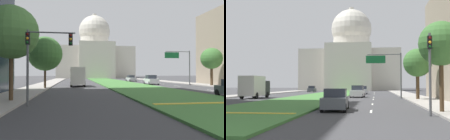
% 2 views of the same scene
% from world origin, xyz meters
% --- Properties ---
extents(ground_plane, '(260.00, 260.00, 0.00)m').
position_xyz_m(ground_plane, '(0.00, 51.35, 0.00)').
color(ground_plane, '#3D3D3F').
extents(grass_median, '(8.58, 92.44, 0.14)m').
position_xyz_m(grass_median, '(0.00, 46.22, 0.07)').
color(grass_median, '#427A38').
rests_on(grass_median, ground_plane).
extents(median_curb_nose, '(7.72, 0.50, 0.04)m').
position_xyz_m(median_curb_nose, '(0.00, 8.44, 0.16)').
color(median_curb_nose, gold).
rests_on(median_curb_nose, grass_median).
extents(lane_dashes_right, '(0.16, 59.34, 0.01)m').
position_xyz_m(lane_dashes_right, '(8.51, 41.18, 0.00)').
color(lane_dashes_right, silver).
rests_on(lane_dashes_right, ground_plane).
extents(sidewalk_left, '(4.00, 92.44, 0.15)m').
position_xyz_m(sidewalk_left, '(-14.73, 41.08, 0.07)').
color(sidewalk_left, '#9E9991').
rests_on(sidewalk_left, ground_plane).
extents(sidewalk_right, '(4.00, 92.44, 0.15)m').
position_xyz_m(sidewalk_right, '(14.73, 41.08, 0.07)').
color(sidewalk_right, '#9E9991').
rests_on(sidewalk_right, ground_plane).
extents(capitol_building, '(34.18, 27.50, 30.53)m').
position_xyz_m(capitol_building, '(0.00, 101.93, 10.72)').
color(capitol_building, beige).
rests_on(capitol_building, ground_plane).
extents(traffic_light_near_left, '(3.34, 0.35, 5.20)m').
position_xyz_m(traffic_light_near_left, '(-11.38, 10.03, 3.80)').
color(traffic_light_near_left, '#515456').
rests_on(traffic_light_near_left, ground_plane).
extents(overhead_guide_sign, '(5.08, 0.20, 6.50)m').
position_xyz_m(overhead_guide_sign, '(10.61, 34.24, 4.62)').
color(overhead_guide_sign, '#515456').
rests_on(overhead_guide_sign, ground_plane).
extents(street_tree_left_near, '(4.16, 4.16, 7.48)m').
position_xyz_m(street_tree_left_near, '(-13.90, 12.39, 5.39)').
color(street_tree_left_near, '#4C3823').
rests_on(street_tree_left_near, ground_plane).
extents(street_tree_left_mid, '(4.86, 4.86, 7.43)m').
position_xyz_m(street_tree_left_mid, '(-13.24, 27.16, 4.99)').
color(street_tree_left_mid, '#4C3823').
rests_on(street_tree_left_mid, ground_plane).
extents(street_tree_right_mid, '(3.64, 3.64, 6.60)m').
position_xyz_m(street_tree_right_mid, '(14.16, 29.87, 4.74)').
color(street_tree_right_mid, '#4C3823').
rests_on(street_tree_right_mid, ground_plane).
extents(sedan_midblock, '(2.15, 4.65, 1.86)m').
position_xyz_m(sedan_midblock, '(6.03, 37.83, 0.86)').
color(sedan_midblock, silver).
rests_on(sedan_midblock, ground_plane).
extents(sedan_distant, '(2.05, 4.64, 1.69)m').
position_xyz_m(sedan_distant, '(6.12, 54.98, 0.79)').
color(sedan_distant, '#BCBCC1').
rests_on(sedan_distant, ground_plane).
extents(sedan_far_horizon, '(2.00, 4.21, 1.67)m').
position_xyz_m(sedan_far_horizon, '(-8.15, 70.97, 0.78)').
color(sedan_far_horizon, '#4C5156').
rests_on(sedan_far_horizon, ground_plane).
extents(box_truck_delivery, '(2.40, 6.40, 3.20)m').
position_xyz_m(box_truck_delivery, '(-8.61, 32.59, 1.68)').
color(box_truck_delivery, black).
rests_on(box_truck_delivery, ground_plane).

